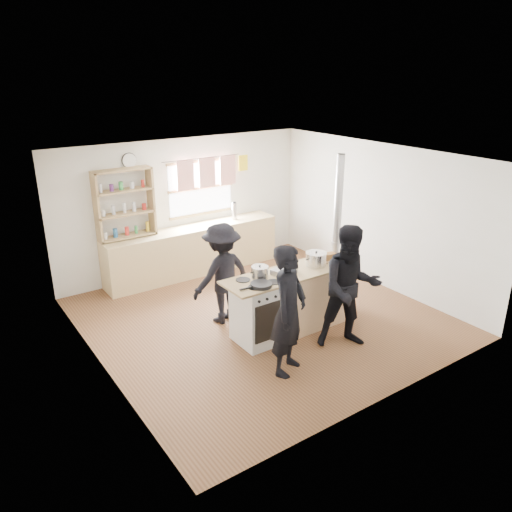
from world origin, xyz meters
name	(u,v)px	position (x,y,z in m)	size (l,w,h in m)	color
ground	(261,318)	(0.00, 0.00, -0.01)	(5.00, 5.00, 0.01)	brown
back_counter	(194,250)	(0.00, 2.22, 0.45)	(3.40, 0.55, 0.90)	tan
shelving_unit	(125,203)	(-1.20, 2.34, 1.51)	(1.00, 0.28, 1.20)	tan
thermos	(234,211)	(0.92, 2.22, 1.07)	(0.10, 0.10, 0.33)	silver
cooking_island	(291,301)	(0.14, -0.55, 0.47)	(1.97, 0.64, 0.93)	silver
skillet_greens	(261,285)	(-0.52, -0.72, 0.96)	(0.32, 0.32, 0.05)	black
roast_tray	(284,271)	(0.01, -0.53, 0.97)	(0.38, 0.33, 0.07)	silver
stockpot_stove	(260,272)	(-0.36, -0.47, 1.02)	(0.24, 0.24, 0.20)	#B8B8BB
stockpot_counter	(316,259)	(0.58, -0.56, 1.03)	(0.31, 0.31, 0.23)	silver
bread_board	(328,258)	(0.86, -0.53, 0.98)	(0.31, 0.24, 0.12)	tan
flue_heater	(334,272)	(1.12, -0.40, 0.65)	(0.35, 0.35, 2.50)	black
person_near_left	(289,311)	(-0.56, -1.37, 0.86)	(0.62, 0.41, 1.71)	black
person_near_right	(350,288)	(0.53, -1.34, 0.88)	(0.85, 0.66, 1.75)	black
person_far	(222,273)	(-0.53, 0.27, 0.78)	(1.01, 0.58, 1.56)	black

